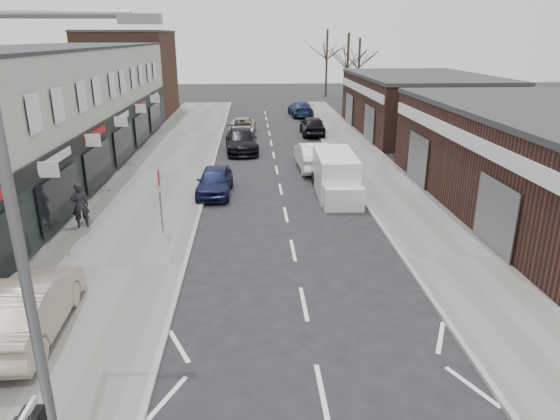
{
  "coord_description": "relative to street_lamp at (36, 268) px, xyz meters",
  "views": [
    {
      "loc": [
        -1.49,
        -7.27,
        7.68
      ],
      "look_at": [
        -0.66,
        7.22,
        2.6
      ],
      "focal_mm": 32.0,
      "sensor_mm": 36.0,
      "label": 1
    }
  ],
  "objects": [
    {
      "name": "pavement_left",
      "position": [
        -2.22,
        22.8,
        -4.56
      ],
      "size": [
        5.5,
        64.0,
        0.12
      ],
      "primitive_type": "cube",
      "color": "slate",
      "rests_on": "ground"
    },
    {
      "name": "pavement_right",
      "position": [
        10.28,
        22.8,
        -4.56
      ],
      "size": [
        3.5,
        64.0,
        0.12
      ],
      "primitive_type": "cube",
      "color": "slate",
      "rests_on": "ground"
    },
    {
      "name": "shop_terrace_left",
      "position": [
        -8.97,
        20.3,
        -1.07
      ],
      "size": [
        8.0,
        41.0,
        7.1
      ],
      "primitive_type": "cube",
      "color": "beige",
      "rests_on": "ground"
    },
    {
      "name": "brick_block_far",
      "position": [
        -8.97,
        45.8,
        -0.62
      ],
      "size": [
        8.0,
        10.0,
        8.0
      ],
      "primitive_type": "cube",
      "color": "#4E2F21",
      "rests_on": "ground"
    },
    {
      "name": "right_unit_far",
      "position": [
        17.03,
        34.8,
        -2.37
      ],
      "size": [
        10.0,
        16.0,
        4.5
      ],
      "primitive_type": "cube",
      "color": "#371F19",
      "rests_on": "ground"
    },
    {
      "name": "tree_far_a",
      "position": [
        13.53,
        48.8,
        -4.62
      ],
      "size": [
        3.6,
        3.6,
        8.0
      ],
      "primitive_type": null,
      "color": "#382D26",
      "rests_on": "ground"
    },
    {
      "name": "tree_far_b",
      "position": [
        16.03,
        54.8,
        -4.62
      ],
      "size": [
        3.6,
        3.6,
        7.5
      ],
      "primitive_type": null,
      "color": "#382D26",
      "rests_on": "ground"
    },
    {
      "name": "tree_far_c",
      "position": [
        13.03,
        60.8,
        -4.62
      ],
      "size": [
        3.6,
        3.6,
        8.5
      ],
      "primitive_type": null,
      "color": "#382D26",
      "rests_on": "ground"
    },
    {
      "name": "street_lamp",
      "position": [
        0.0,
        0.0,
        0.0
      ],
      "size": [
        2.23,
        0.22,
        8.0
      ],
      "color": "slate",
      "rests_on": "pavement_left"
    },
    {
      "name": "warning_sign",
      "position": [
        -0.63,
        12.8,
        -2.42
      ],
      "size": [
        0.12,
        0.8,
        2.7
      ],
      "color": "slate",
      "rests_on": "pavement_left"
    },
    {
      "name": "white_van",
      "position": [
        7.27,
        17.78,
        -3.63
      ],
      "size": [
        2.01,
        5.42,
        2.09
      ],
      "rotation": [
        0.0,
        0.0,
        -0.03
      ],
      "color": "white",
      "rests_on": "ground"
    },
    {
      "name": "sedan_on_pavement",
      "position": [
        -2.97,
        5.45,
        -3.7
      ],
      "size": [
        1.94,
        4.94,
        1.6
      ],
      "primitive_type": "imported",
      "rotation": [
        0.0,
        0.0,
        3.19
      ],
      "color": "#AB9C89",
      "rests_on": "pavement_left"
    },
    {
      "name": "pedestrian",
      "position": [
        -4.09,
        13.45,
        -3.55
      ],
      "size": [
        0.81,
        0.67,
        1.9
      ],
      "primitive_type": "imported",
      "rotation": [
        0.0,
        0.0,
        3.49
      ],
      "color": "black",
      "rests_on": "pavement_left"
    },
    {
      "name": "parked_car_left_a",
      "position": [
        1.13,
        18.11,
        -3.91
      ],
      "size": [
        1.85,
        4.22,
        1.41
      ],
      "primitive_type": "imported",
      "rotation": [
        0.0,
        0.0,
        -0.04
      ],
      "color": "#12183A",
      "rests_on": "ground"
    },
    {
      "name": "parked_car_left_b",
      "position": [
        2.33,
        28.03,
        -3.85
      ],
      "size": [
        2.52,
        5.44,
        1.54
      ],
      "primitive_type": "imported",
      "rotation": [
        0.0,
        0.0,
        0.07
      ],
      "color": "black",
      "rests_on": "ground"
    },
    {
      "name": "parked_car_left_c",
      "position": [
        2.28,
        34.79,
        -3.99
      ],
      "size": [
        2.3,
        4.65,
        1.27
      ],
      "primitive_type": "imported",
      "rotation": [
        0.0,
        0.0,
        -0.04
      ],
      "color": "#AFA38C",
      "rests_on": "ground"
    },
    {
      "name": "parked_car_right_a",
      "position": [
        6.73,
        22.85,
        -3.8
      ],
      "size": [
        1.91,
        5.05,
        1.65
      ],
      "primitive_type": "imported",
      "rotation": [
        0.0,
        0.0,
        3.17
      ],
      "color": "white",
      "rests_on": "ground"
    },
    {
      "name": "parked_car_right_b",
      "position": [
        8.03,
        33.9,
        -3.84
      ],
      "size": [
        1.87,
        4.58,
        1.55
      ],
      "primitive_type": "imported",
      "rotation": [
        0.0,
        0.0,
        3.13
      ],
      "color": "black",
      "rests_on": "ground"
    },
    {
      "name": "parked_car_right_c",
      "position": [
        8.03,
        44.06,
        -3.88
      ],
      "size": [
        2.42,
        5.25,
        1.49
      ],
      "primitive_type": "imported",
      "rotation": [
        0.0,
        0.0,
        3.21
      ],
      "color": "#162347",
      "rests_on": "ground"
    }
  ]
}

